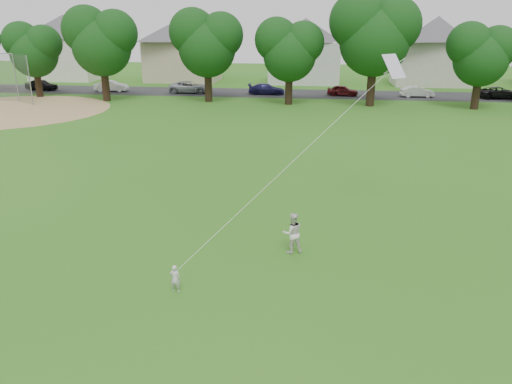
# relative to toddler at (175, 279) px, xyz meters

# --- Properties ---
(ground) EXTENTS (160.00, 160.00, 0.00)m
(ground) POSITION_rel_toddler_xyz_m (2.08, 1.01, -0.45)
(ground) COLOR #286116
(ground) RESTS_ON ground
(street) EXTENTS (90.00, 7.00, 0.01)m
(street) POSITION_rel_toddler_xyz_m (2.08, 43.01, -0.45)
(street) COLOR #2D2D30
(street) RESTS_ON ground
(dirt_infield) EXTENTS (18.00, 18.00, 0.02)m
(dirt_infield) POSITION_rel_toddler_xyz_m (-23.92, 29.01, -0.44)
(dirt_infield) COLOR #9E7F51
(dirt_infield) RESTS_ON ground
(toddler) EXTENTS (0.34, 0.22, 0.91)m
(toddler) POSITION_rel_toddler_xyz_m (0.00, 0.00, 0.00)
(toddler) COLOR beige
(toddler) RESTS_ON ground
(older_boy) EXTENTS (0.88, 0.78, 1.50)m
(older_boy) POSITION_rel_toddler_xyz_m (3.39, 3.18, 0.30)
(older_boy) COLOR silver
(older_boy) RESTS_ON ground
(kite) EXTENTS (4.10, 4.35, 11.63)m
(kite) POSITION_rel_toddler_xyz_m (3.49, 3.74, 2.96)
(kite) COLOR silver
(kite) RESTS_ON ground
(tree_row) EXTENTS (81.35, 8.75, 10.59)m
(tree_row) POSITION_rel_toddler_xyz_m (6.83, 36.80, 5.66)
(tree_row) COLOR black
(tree_row) RESTS_ON ground
(parked_cars) EXTENTS (63.09, 2.54, 1.29)m
(parked_cars) POSITION_rel_toddler_xyz_m (2.22, 42.01, 0.16)
(parked_cars) COLOR black
(parked_cars) RESTS_ON ground
(house_row) EXTENTS (77.16, 14.11, 10.21)m
(house_row) POSITION_rel_toddler_xyz_m (3.78, 53.01, 4.67)
(house_row) COLOR white
(house_row) RESTS_ON ground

